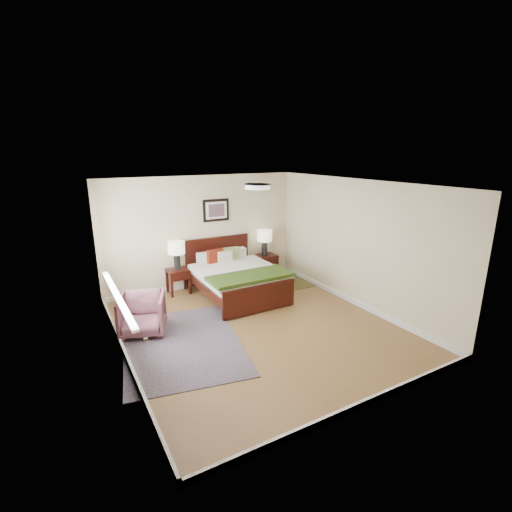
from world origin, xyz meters
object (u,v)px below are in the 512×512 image
at_px(nightstand_left, 178,275).
at_px(lamp_right, 265,238).
at_px(rug_persian, 182,343).
at_px(nightstand_right, 265,264).
at_px(bed, 236,274).
at_px(lamp_left, 176,250).
at_px(armchair, 142,314).

height_order(nightstand_left, lamp_right, lamp_right).
bearing_deg(rug_persian, nightstand_right, 48.30).
height_order(nightstand_right, rug_persian, nightstand_right).
relative_size(bed, nightstand_left, 3.71).
height_order(nightstand_left, lamp_left, lamp_left).
bearing_deg(lamp_right, rug_persian, -142.34).
relative_size(lamp_left, armchair, 0.81).
bearing_deg(rug_persian, bed, 51.06).
bearing_deg(lamp_left, nightstand_left, -90.00).
distance_m(bed, nightstand_right, 1.38).
relative_size(nightstand_right, armchair, 0.76).
distance_m(nightstand_right, rug_persian, 3.59).
relative_size(lamp_right, armchair, 0.81).
xyz_separation_m(nightstand_left, lamp_left, (0.00, 0.02, 0.55)).
xyz_separation_m(nightstand_right, lamp_left, (-2.18, 0.01, 0.63)).
height_order(lamp_right, armchair, lamp_right).
relative_size(bed, nightstand_right, 3.55).
bearing_deg(lamp_right, nightstand_right, -90.00).
distance_m(bed, rug_persian, 2.26).
bearing_deg(lamp_right, nightstand_left, -179.48).
height_order(nightstand_right, lamp_right, lamp_right).
bearing_deg(lamp_left, armchair, -126.69).
xyz_separation_m(bed, lamp_right, (1.15, 0.76, 0.49)).
distance_m(nightstand_right, armchair, 3.60).
relative_size(bed, lamp_left, 3.31).
bearing_deg(armchair, bed, 39.08).
bearing_deg(nightstand_right, rug_persian, -142.49).
distance_m(lamp_right, rug_persian, 3.71).
xyz_separation_m(bed, rug_persian, (-1.68, -1.42, -0.50)).
bearing_deg(nightstand_left, nightstand_right, 0.20).
height_order(bed, nightstand_left, bed).
relative_size(nightstand_right, lamp_right, 0.93).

